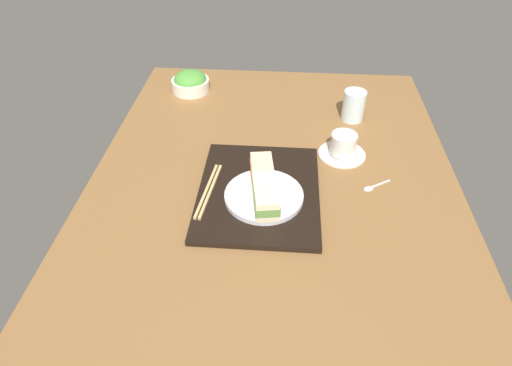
% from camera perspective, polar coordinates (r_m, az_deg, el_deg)
% --- Properties ---
extents(ground_plane, '(1.40, 1.00, 0.03)m').
position_cam_1_polar(ground_plane, '(1.15, 2.23, -1.39)').
color(ground_plane, brown).
extents(serving_tray, '(0.39, 0.31, 0.02)m').
position_cam_1_polar(serving_tray, '(1.12, 0.38, -1.15)').
color(serving_tray, black).
rests_on(serving_tray, ground_plane).
extents(sandwich_plate, '(0.20, 0.20, 0.01)m').
position_cam_1_polar(sandwich_plate, '(1.09, 1.06, -1.70)').
color(sandwich_plate, silver).
rests_on(sandwich_plate, serving_tray).
extents(sandwich_near, '(0.09, 0.07, 0.06)m').
position_cam_1_polar(sandwich_near, '(1.11, 0.77, 1.78)').
color(sandwich_near, beige).
rests_on(sandwich_near, sandwich_plate).
extents(sandwich_middle, '(0.09, 0.07, 0.05)m').
position_cam_1_polar(sandwich_middle, '(1.07, 1.08, -0.38)').
color(sandwich_middle, '#EFE5C1').
rests_on(sandwich_middle, sandwich_plate).
extents(sandwich_far, '(0.09, 0.07, 0.06)m').
position_cam_1_polar(sandwich_far, '(1.02, 1.41, -2.57)').
color(sandwich_far, beige).
rests_on(sandwich_far, sandwich_plate).
extents(salad_bowl, '(0.13, 0.13, 0.07)m').
position_cam_1_polar(salad_bowl, '(1.60, -8.69, 13.08)').
color(salad_bowl, silver).
rests_on(salad_bowl, ground_plane).
extents(chopsticks_pair, '(0.21, 0.04, 0.01)m').
position_cam_1_polar(chopsticks_pair, '(1.11, -6.30, -0.99)').
color(chopsticks_pair, tan).
rests_on(chopsticks_pair, serving_tray).
extents(coffee_cup, '(0.14, 0.14, 0.07)m').
position_cam_1_polar(coffee_cup, '(1.27, 11.44, 4.82)').
color(coffee_cup, silver).
rests_on(coffee_cup, ground_plane).
extents(drinking_glass, '(0.07, 0.07, 0.10)m').
position_cam_1_polar(drinking_glass, '(1.43, 12.81, 9.98)').
color(drinking_glass, silver).
rests_on(drinking_glass, ground_plane).
extents(teaspoon, '(0.06, 0.08, 0.01)m').
position_cam_1_polar(teaspoon, '(1.18, 15.11, -0.45)').
color(teaspoon, silver).
rests_on(teaspoon, ground_plane).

